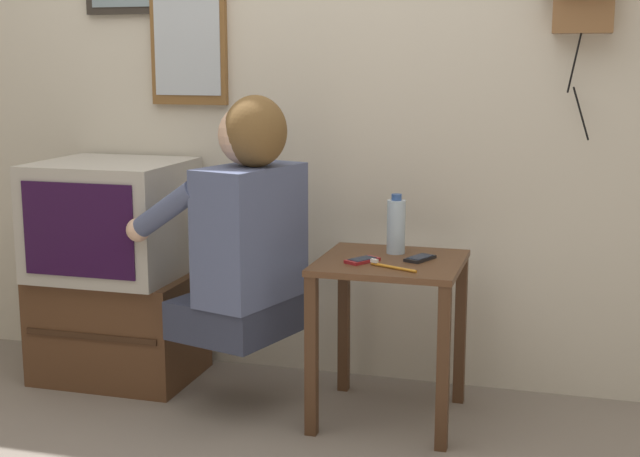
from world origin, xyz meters
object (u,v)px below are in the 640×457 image
Objects in this scene: person at (244,226)px; wall_mirror at (188,8)px; water_bottle at (396,226)px; cell_phone_spare at (420,258)px; cell_phone_held at (362,260)px; television at (113,219)px; toothbrush at (390,266)px.

wall_mirror reaches higher than person.
water_bottle is at bearing -16.64° from wall_mirror.
wall_mirror is at bearing -177.01° from cell_phone_spare.
cell_phone_held is 1.00× the size of cell_phone_spare.
cell_phone_spare is at bearing -4.27° from television.
television is at bearing -159.05° from cell_phone_held.
person is 1.57× the size of television.
cell_phone_spare is at bearing -63.29° from person.
person reaches higher than cell_phone_spare.
wall_mirror is 4.41× the size of toothbrush.
wall_mirror is 1.24m from water_bottle.
wall_mirror is 5.57× the size of cell_phone_held.
wall_mirror is at bearing 57.45° from person.
water_bottle is (-0.10, 0.09, 0.09)m from cell_phone_spare.
television is 0.73× the size of wall_mirror.
television is 1.25m from cell_phone_spare.
wall_mirror is 1.40m from cell_phone_spare.
toothbrush reaches higher than cell_phone_spare.
cell_phone_spare is 0.16m from water_bottle.
television is 4.04× the size of cell_phone_held.
cell_phone_spare is at bearing -39.51° from water_bottle.
cell_phone_held is at bearing -115.98° from water_bottle.
person is 1.00m from wall_mirror.
wall_mirror reaches higher than toothbrush.
wall_mirror is at bearing 163.36° from water_bottle.
water_bottle is (0.92, -0.27, -0.79)m from wall_mirror.
television is 2.57× the size of water_bottle.
water_bottle is (0.08, 0.17, 0.09)m from cell_phone_held.
person is 0.67m from television.
person reaches higher than water_bottle.
television reaches higher than toothbrush.
person is at bearing -146.12° from cell_phone_held.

